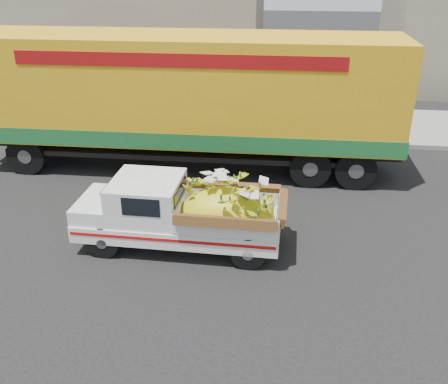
# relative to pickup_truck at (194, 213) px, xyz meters

# --- Properties ---
(ground) EXTENTS (100.00, 100.00, 0.00)m
(ground) POSITION_rel_pickup_truck_xyz_m (-0.58, 0.18, -0.81)
(ground) COLOR black
(ground) RESTS_ON ground
(curb) EXTENTS (60.00, 0.25, 0.15)m
(curb) POSITION_rel_pickup_truck_xyz_m (-0.58, 6.85, -0.74)
(curb) COLOR gray
(curb) RESTS_ON ground
(sidewalk) EXTENTS (60.00, 4.00, 0.14)m
(sidewalk) POSITION_rel_pickup_truck_xyz_m (-0.58, 8.95, -0.74)
(sidewalk) COLOR gray
(sidewalk) RESTS_ON ground
(building_left) EXTENTS (18.00, 6.00, 5.00)m
(building_left) POSITION_rel_pickup_truck_xyz_m (-8.58, 14.85, 1.69)
(building_left) COLOR gray
(building_left) RESTS_ON ground
(pickup_truck) EXTENTS (4.34, 1.65, 1.51)m
(pickup_truck) POSITION_rel_pickup_truck_xyz_m (0.00, 0.00, 0.00)
(pickup_truck) COLOR black
(pickup_truck) RESTS_ON ground
(semi_trailer) EXTENTS (12.01, 2.67, 3.80)m
(semi_trailer) POSITION_rel_pickup_truck_xyz_m (-0.95, 4.40, 1.31)
(semi_trailer) COLOR black
(semi_trailer) RESTS_ON ground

